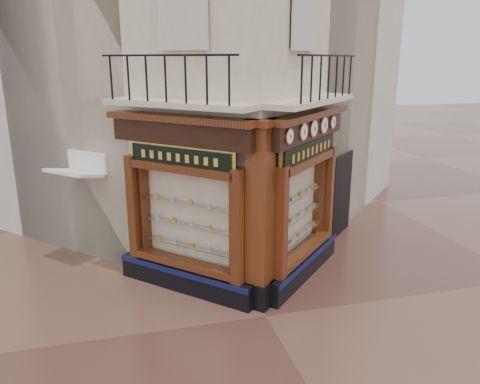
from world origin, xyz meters
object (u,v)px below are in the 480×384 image
object	(u,v)px
signboard_left	(180,157)
awning	(83,264)
corner_pilaster	(260,219)
clock_b	(303,132)
clock_c	(313,128)
signboard_right	(310,151)
clock_a	(289,136)
clock_d	(324,125)
clock_e	(333,122)

from	to	relation	value
signboard_left	awning	bearing A→B (deg)	3.36
corner_pilaster	clock_b	size ratio (longest dim) A/B	10.52
clock_c	signboard_right	bearing A→B (deg)	46.66
clock_a	clock_c	world-z (taller)	clock_c
clock_a	clock_d	xyz separation A→B (m)	(1.34, 1.34, -0.00)
awning	signboard_left	world-z (taller)	signboard_left
clock_e	awning	distance (m)	7.25
clock_a	clock_e	distance (m)	2.50
clock_a	clock_b	world-z (taller)	clock_b
clock_a	clock_b	size ratio (longest dim) A/B	0.85
awning	signboard_left	size ratio (longest dim) A/B	0.66
clock_b	signboard_left	distance (m)	2.64
clock_c	signboard_left	world-z (taller)	clock_c
clock_b	clock_e	distance (m)	1.80
corner_pilaster	clock_c	world-z (taller)	corner_pilaster
signboard_right	corner_pilaster	bearing A→B (deg)	169.75
clock_a	clock_c	xyz separation A→B (m)	(0.90, 0.90, 0.00)
clock_e	signboard_right	size ratio (longest dim) A/B	0.15
clock_c	clock_d	size ratio (longest dim) A/B	0.96
clock_e	signboard_left	bearing A→B (deg)	145.68
clock_c	signboard_left	distance (m)	2.98
clock_c	clock_e	distance (m)	1.23
clock_b	signboard_right	world-z (taller)	clock_b
clock_e	awning	bearing A→B (deg)	122.46
clock_c	clock_e	bearing A→B (deg)	0.00
corner_pilaster	clock_c	distance (m)	2.39
clock_c	clock_b	bearing A→B (deg)	180.00
clock_b	clock_e	size ratio (longest dim) A/B	1.20
clock_d	awning	xyz separation A→B (m)	(-5.71, 1.79, -3.62)
clock_c	clock_e	world-z (taller)	clock_c
clock_a	clock_b	distance (m)	0.70
clock_a	signboard_left	bearing A→B (deg)	107.58
corner_pilaster	clock_e	world-z (taller)	corner_pilaster
corner_pilaster	clock_c	bearing A→B (deg)	-14.55
awning	signboard_right	bearing A→B (deg)	-156.57
clock_a	awning	distance (m)	6.48
signboard_left	signboard_right	world-z (taller)	signboard_right
clock_c	clock_d	xyz separation A→B (m)	(0.45, 0.45, -0.00)
corner_pilaster	clock_e	xyz separation A→B (m)	(2.33, 1.73, 1.67)
awning	signboard_right	distance (m)	6.45
clock_c	clock_d	bearing A→B (deg)	0.00
clock_c	awning	xyz separation A→B (m)	(-5.27, 2.23, -3.62)
clock_b	clock_d	xyz separation A→B (m)	(0.85, 0.85, 0.00)
signboard_left	clock_a	bearing A→B (deg)	-162.42
awning	clock_d	bearing A→B (deg)	-152.38
signboard_left	signboard_right	bearing A→B (deg)	-135.00
clock_c	awning	bearing A→B (deg)	112.03
clock_c	clock_e	xyz separation A→B (m)	(0.87, 0.87, -0.00)
corner_pilaster	clock_c	xyz separation A→B (m)	(1.47, 0.86, 1.67)
clock_d	signboard_left	size ratio (longest dim) A/B	0.21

